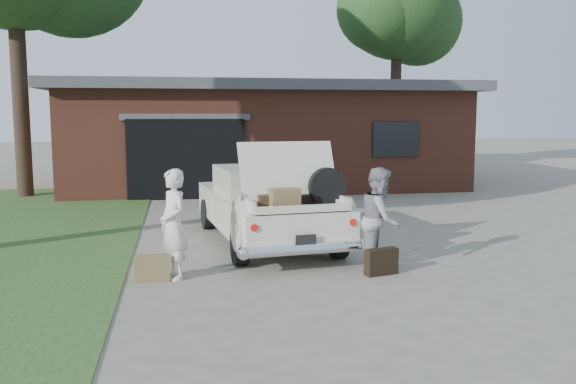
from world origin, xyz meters
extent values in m
plane|color=gray|center=(0.00, 0.00, 0.00)|extent=(90.00, 90.00, 0.00)
cube|color=brown|center=(1.00, 11.50, 1.50)|extent=(12.00, 7.00, 3.00)
cube|color=#4C4C51|center=(1.00, 11.50, 3.15)|extent=(12.80, 7.80, 0.30)
cube|color=black|center=(-1.50, 8.05, 1.10)|extent=(3.20, 0.30, 2.20)
cube|color=#4C4C51|center=(-1.50, 7.98, 2.25)|extent=(3.50, 0.12, 0.18)
cube|color=black|center=(4.50, 7.98, 1.60)|extent=(1.40, 0.08, 1.00)
cylinder|color=#38281E|center=(-6.03, 9.38, 3.10)|extent=(0.44, 0.44, 6.19)
cylinder|color=#38281E|center=(7.14, 15.30, 2.77)|extent=(0.44, 0.44, 5.53)
sphere|color=#2B4F20|center=(8.22, 15.78, 6.12)|extent=(3.62, 3.62, 3.62)
sphere|color=#2B4F20|center=(6.17, 14.69, 6.42)|extent=(3.37, 3.37, 3.37)
cube|color=beige|center=(-0.16, 2.03, 0.58)|extent=(2.26, 4.80, 0.60)
cube|color=#B3B39E|center=(-0.20, 2.30, 1.11)|extent=(1.72, 2.01, 0.48)
cube|color=black|center=(-0.29, 3.18, 1.09)|extent=(1.44, 0.23, 0.41)
cube|color=black|center=(-0.10, 1.43, 1.09)|extent=(1.44, 0.23, 0.41)
cylinder|color=black|center=(-0.80, 0.37, 0.31)|extent=(0.27, 0.63, 0.61)
cylinder|color=black|center=(0.82, 0.55, 0.31)|extent=(0.27, 0.63, 0.61)
cylinder|color=black|center=(-1.15, 3.50, 0.31)|extent=(0.27, 0.63, 0.61)
cylinder|color=black|center=(0.47, 3.68, 0.31)|extent=(0.27, 0.63, 0.61)
cylinder|color=silver|center=(0.10, -0.32, 0.37)|extent=(1.91, 0.37, 0.17)
cylinder|color=#A5140F|center=(-0.67, -0.34, 0.72)|extent=(0.12, 0.10, 0.11)
cylinder|color=#A5140F|center=(0.84, -0.18, 0.72)|extent=(0.12, 0.10, 0.11)
cube|color=black|center=(0.10, -0.34, 0.51)|extent=(0.32, 0.05, 0.16)
cube|color=black|center=(0.03, 0.28, 0.90)|extent=(1.54, 1.17, 0.04)
cube|color=beige|center=(-0.71, 0.19, 0.99)|extent=(0.17, 1.02, 0.17)
cube|color=beige|center=(0.77, 0.36, 0.99)|extent=(0.17, 1.02, 0.17)
cube|color=beige|center=(0.08, -0.23, 0.95)|extent=(1.48, 0.22, 0.11)
cube|color=beige|center=(0.00, 0.56, 1.40)|extent=(1.60, 0.64, 0.99)
cube|color=#492E1F|center=(-0.25, 0.38, 1.01)|extent=(0.61, 0.43, 0.19)
cube|color=olive|center=(-0.14, 0.10, 1.07)|extent=(0.47, 0.33, 0.30)
cube|color=black|center=(0.09, 0.44, 1.00)|extent=(0.56, 0.40, 0.16)
cylinder|color=black|center=(0.57, 0.29, 1.21)|extent=(0.61, 0.21, 0.59)
imported|color=silver|center=(-1.80, -0.25, 0.79)|extent=(0.58, 0.68, 1.57)
imported|color=gray|center=(1.24, -0.29, 0.78)|extent=(0.85, 0.93, 1.56)
cube|color=olive|center=(-2.10, -0.36, 0.19)|extent=(0.49, 0.16, 0.38)
cube|color=black|center=(1.18, -0.57, 0.19)|extent=(0.53, 0.29, 0.39)
camera|label=1|loc=(-1.70, -8.88, 2.34)|focal=38.00mm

